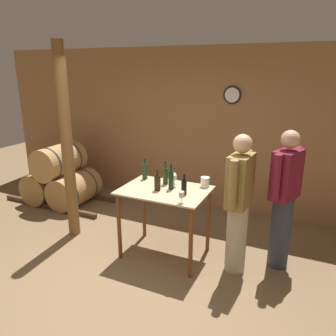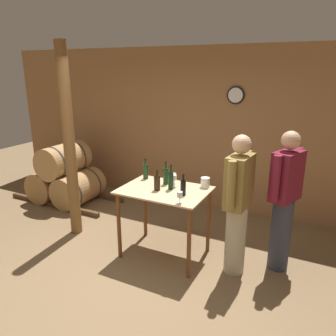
{
  "view_description": "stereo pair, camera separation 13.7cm",
  "coord_description": "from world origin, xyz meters",
  "px_view_note": "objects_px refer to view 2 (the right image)",
  "views": [
    {
      "loc": [
        1.72,
        -2.63,
        2.35
      ],
      "look_at": [
        0.1,
        0.9,
        1.16
      ],
      "focal_mm": 35.0,
      "sensor_mm": 36.0,
      "label": 1
    },
    {
      "loc": [
        1.85,
        -2.58,
        2.35
      ],
      "look_at": [
        0.1,
        0.9,
        1.16
      ],
      "focal_mm": 35.0,
      "sensor_mm": 36.0,
      "label": 2
    }
  ],
  "objects_px": {
    "wine_bottle_right": "(171,180)",
    "wine_glass_near_center": "(174,178)",
    "wine_bottle_far_right": "(183,187)",
    "wine_glass_near_right": "(180,195)",
    "wine_bottle_left": "(166,175)",
    "person_visitor_with_scarf": "(284,199)",
    "wine_bottle_far_left": "(146,171)",
    "wine_bottle_center": "(157,182)",
    "ice_bucket": "(205,182)",
    "person_host": "(238,203)",
    "wine_glass_near_left": "(174,176)",
    "wooden_post": "(69,144)"
  },
  "relations": [
    {
      "from": "wine_glass_near_center",
      "to": "wine_bottle_center",
      "type": "bearing_deg",
      "value": -123.27
    },
    {
      "from": "wine_bottle_center",
      "to": "wine_glass_near_right",
      "type": "height_order",
      "value": "wine_bottle_center"
    },
    {
      "from": "wine_bottle_left",
      "to": "person_visitor_with_scarf",
      "type": "xyz_separation_m",
      "value": [
        1.45,
        0.18,
        -0.13
      ]
    },
    {
      "from": "wine_bottle_far_right",
      "to": "wine_glass_near_left",
      "type": "height_order",
      "value": "wine_bottle_far_right"
    },
    {
      "from": "wine_bottle_center",
      "to": "person_visitor_with_scarf",
      "type": "relative_size",
      "value": 0.15
    },
    {
      "from": "wine_bottle_left",
      "to": "wine_bottle_far_right",
      "type": "distance_m",
      "value": 0.44
    },
    {
      "from": "wine_glass_near_left",
      "to": "ice_bucket",
      "type": "distance_m",
      "value": 0.42
    },
    {
      "from": "wine_glass_near_center",
      "to": "person_host",
      "type": "distance_m",
      "value": 0.87
    },
    {
      "from": "wine_bottle_center",
      "to": "person_visitor_with_scarf",
      "type": "xyz_separation_m",
      "value": [
        1.44,
        0.42,
        -0.11
      ]
    },
    {
      "from": "ice_bucket",
      "to": "person_visitor_with_scarf",
      "type": "relative_size",
      "value": 0.07
    },
    {
      "from": "wine_glass_near_left",
      "to": "wine_glass_near_center",
      "type": "distance_m",
      "value": 0.11
    },
    {
      "from": "wine_bottle_far_right",
      "to": "ice_bucket",
      "type": "xyz_separation_m",
      "value": [
        0.14,
        0.37,
        -0.04
      ]
    },
    {
      "from": "wine_bottle_right",
      "to": "wine_bottle_far_right",
      "type": "height_order",
      "value": "wine_bottle_right"
    },
    {
      "from": "person_host",
      "to": "person_visitor_with_scarf",
      "type": "relative_size",
      "value": 0.98
    },
    {
      "from": "wooden_post",
      "to": "wine_glass_near_center",
      "type": "xyz_separation_m",
      "value": [
        1.52,
        0.18,
        -0.33
      ]
    },
    {
      "from": "wine_bottle_far_right",
      "to": "wine_bottle_far_left",
      "type": "bearing_deg",
      "value": 154.91
    },
    {
      "from": "wine_glass_near_center",
      "to": "wine_glass_near_right",
      "type": "distance_m",
      "value": 0.53
    },
    {
      "from": "wine_bottle_far_left",
      "to": "wine_glass_near_center",
      "type": "bearing_deg",
      "value": -13.66
    },
    {
      "from": "wooden_post",
      "to": "wine_glass_near_left",
      "type": "bearing_deg",
      "value": 10.56
    },
    {
      "from": "wine_glass_near_left",
      "to": "wooden_post",
      "type": "bearing_deg",
      "value": -169.44
    },
    {
      "from": "wine_bottle_center",
      "to": "person_visitor_with_scarf",
      "type": "height_order",
      "value": "person_visitor_with_scarf"
    },
    {
      "from": "wine_bottle_left",
      "to": "wine_bottle_far_right",
      "type": "xyz_separation_m",
      "value": [
        0.36,
        -0.25,
        -0.02
      ]
    },
    {
      "from": "wine_bottle_left",
      "to": "wine_glass_near_right",
      "type": "bearing_deg",
      "value": -49.11
    },
    {
      "from": "person_visitor_with_scarf",
      "to": "wine_bottle_right",
      "type": "bearing_deg",
      "value": -166.3
    },
    {
      "from": "wine_bottle_far_right",
      "to": "ice_bucket",
      "type": "height_order",
      "value": "wine_bottle_far_right"
    },
    {
      "from": "person_host",
      "to": "wine_glass_near_center",
      "type": "bearing_deg",
      "value": 173.25
    },
    {
      "from": "wine_glass_near_right",
      "to": "wine_bottle_right",
      "type": "bearing_deg",
      "value": 129.02
    },
    {
      "from": "wine_bottle_far_right",
      "to": "wine_bottle_left",
      "type": "bearing_deg",
      "value": 144.79
    },
    {
      "from": "wine_bottle_far_right",
      "to": "person_host",
      "type": "relative_size",
      "value": 0.15
    },
    {
      "from": "wine_glass_near_right",
      "to": "wooden_post",
      "type": "bearing_deg",
      "value": 171.62
    },
    {
      "from": "wine_bottle_left",
      "to": "person_host",
      "type": "distance_m",
      "value": 1.01
    },
    {
      "from": "wine_bottle_center",
      "to": "wine_glass_near_left",
      "type": "distance_m",
      "value": 0.31
    },
    {
      "from": "person_host",
      "to": "wooden_post",
      "type": "bearing_deg",
      "value": -178.01
    },
    {
      "from": "wine_bottle_center",
      "to": "wine_glass_near_left",
      "type": "height_order",
      "value": "wine_bottle_center"
    },
    {
      "from": "wine_bottle_far_right",
      "to": "wine_glass_near_right",
      "type": "relative_size",
      "value": 1.88
    },
    {
      "from": "wine_glass_near_left",
      "to": "person_visitor_with_scarf",
      "type": "distance_m",
      "value": 1.37
    },
    {
      "from": "wine_glass_near_right",
      "to": "ice_bucket",
      "type": "relative_size",
      "value": 1.08
    },
    {
      "from": "wooden_post",
      "to": "person_visitor_with_scarf",
      "type": "relative_size",
      "value": 1.59
    },
    {
      "from": "wine_glass_near_right",
      "to": "person_host",
      "type": "bearing_deg",
      "value": 31.81
    },
    {
      "from": "ice_bucket",
      "to": "person_host",
      "type": "bearing_deg",
      "value": -27.86
    },
    {
      "from": "wine_glass_near_left",
      "to": "person_visitor_with_scarf",
      "type": "xyz_separation_m",
      "value": [
        1.36,
        0.13,
        -0.11
      ]
    },
    {
      "from": "wine_bottle_right",
      "to": "wine_glass_near_center",
      "type": "height_order",
      "value": "wine_bottle_right"
    },
    {
      "from": "wine_glass_near_right",
      "to": "wine_bottle_left",
      "type": "bearing_deg",
      "value": 130.89
    },
    {
      "from": "wine_bottle_left",
      "to": "wine_bottle_far_right",
      "type": "height_order",
      "value": "wine_bottle_left"
    },
    {
      "from": "wine_glass_near_left",
      "to": "wine_glass_near_right",
      "type": "bearing_deg",
      "value": -58.13
    },
    {
      "from": "wine_bottle_left",
      "to": "wooden_post",
      "type": "bearing_deg",
      "value": -170.79
    },
    {
      "from": "wine_glass_near_right",
      "to": "wine_glass_near_center",
      "type": "bearing_deg",
      "value": 122.49
    },
    {
      "from": "person_host",
      "to": "wine_glass_near_left",
      "type": "bearing_deg",
      "value": 167.95
    },
    {
      "from": "wine_bottle_right",
      "to": "person_host",
      "type": "relative_size",
      "value": 0.19
    },
    {
      "from": "wooden_post",
      "to": "wine_glass_near_right",
      "type": "xyz_separation_m",
      "value": [
        1.81,
        -0.27,
        -0.34
      ]
    }
  ]
}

